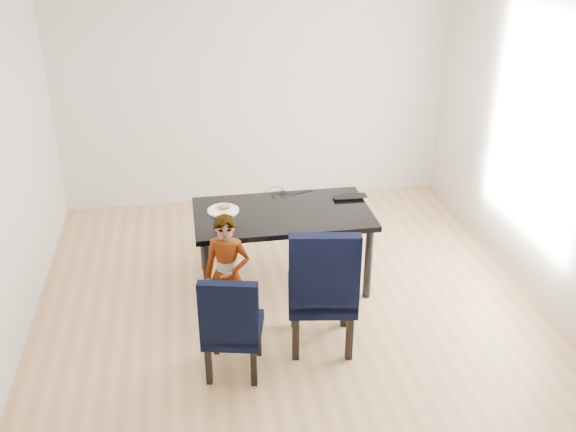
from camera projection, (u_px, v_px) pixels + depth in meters
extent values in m
cube|color=tan|center=(292.00, 312.00, 5.70)|extent=(4.50, 5.00, 0.01)
cube|color=silver|center=(254.00, 90.00, 7.32)|extent=(4.50, 0.01, 2.70)
cube|color=silver|center=(388.00, 376.00, 2.88)|extent=(4.50, 0.01, 2.70)
cube|color=silver|center=(553.00, 154.00, 5.44)|extent=(0.01, 5.00, 2.70)
cube|color=black|center=(283.00, 248.00, 5.97)|extent=(1.60, 0.90, 0.75)
cube|color=black|center=(233.00, 321.00, 4.80)|extent=(0.52, 0.53, 0.89)
cube|color=black|center=(322.00, 284.00, 5.07)|extent=(0.61, 0.63, 1.11)
imported|color=orange|center=(227.00, 275.00, 5.24)|extent=(0.44, 0.35, 1.05)
cylinder|color=white|center=(223.00, 210.00, 5.81)|extent=(0.37, 0.37, 0.02)
ellipsoid|color=#BC6C43|center=(224.00, 207.00, 5.81)|extent=(0.14, 0.10, 0.05)
imported|color=black|center=(349.00, 195.00, 6.11)|extent=(0.33, 0.21, 0.03)
torus|color=black|center=(280.00, 196.00, 6.12)|extent=(0.19, 0.19, 0.01)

